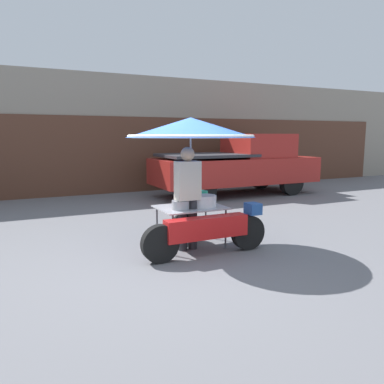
% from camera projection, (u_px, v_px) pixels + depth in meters
% --- Properties ---
extents(ground_plane, '(36.00, 36.00, 0.00)m').
position_uv_depth(ground_plane, '(175.00, 259.00, 5.53)').
color(ground_plane, slate).
extents(shopfront_building, '(28.00, 2.06, 3.70)m').
position_uv_depth(shopfront_building, '(82.00, 135.00, 12.20)').
color(shopfront_building, gray).
rests_on(shopfront_building, ground).
extents(vendor_motorcycle_cart, '(2.05, 2.05, 2.09)m').
position_uv_depth(vendor_motorcycle_cart, '(193.00, 145.00, 5.90)').
color(vendor_motorcycle_cart, black).
rests_on(vendor_motorcycle_cart, ground).
extents(vendor_person, '(0.38, 0.22, 1.64)m').
position_uv_depth(vendor_person, '(188.00, 193.00, 5.87)').
color(vendor_person, '#2D2D33').
rests_on(vendor_person, ground).
extents(pickup_truck, '(5.08, 1.89, 1.86)m').
position_uv_depth(pickup_truck, '(239.00, 165.00, 11.50)').
color(pickup_truck, black).
rests_on(pickup_truck, ground).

